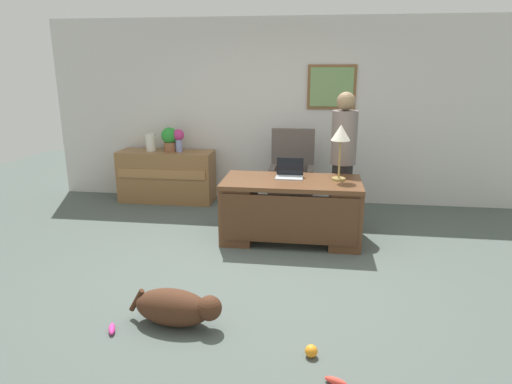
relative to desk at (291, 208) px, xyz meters
The scene contains 15 objects.
ground_plane 1.01m from the desk, 108.80° to the right, with size 12.00×12.00×0.00m, color #4C5651.
back_wall 1.99m from the desk, 99.71° to the left, with size 7.00×0.16×2.70m.
desk is the anchor object (origin of this frame).
credenza 2.41m from the desk, 145.47° to the left, with size 1.43×0.50×0.78m.
armchair 1.06m from the desk, 93.13° to the left, with size 0.60×0.59×1.17m.
person_standing 1.00m from the desk, 45.31° to the left, with size 0.32×0.32×1.72m.
dog_lying 2.13m from the desk, 112.02° to the right, with size 0.81×0.37×0.30m.
laptop 0.43m from the desk, 102.78° to the left, with size 0.32×0.22×0.22m.
desk_lamp 1.01m from the desk, 11.54° to the left, with size 0.22×0.22×0.64m.
vase_with_flowers 2.32m from the desk, 142.32° to the left, with size 0.17×0.17×0.34m.
vase_empty 2.65m from the desk, 148.23° to the left, with size 0.15×0.15×0.26m, color silver.
potted_plant 2.42m from the desk, 144.41° to the left, with size 0.24×0.24×0.36m.
dog_toy_ball 2.28m from the desk, 82.57° to the right, with size 0.09×0.09×0.09m, color orange.
dog_toy_bone 2.51m from the desk, 120.86° to the right, with size 0.16×0.05×0.05m, color #D8338C.
dog_toy_plush 2.58m from the desk, 79.64° to the right, with size 0.16×0.05×0.05m, color #E53F33.
Camera 1 is at (0.58, -4.19, 2.04)m, focal length 31.54 mm.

